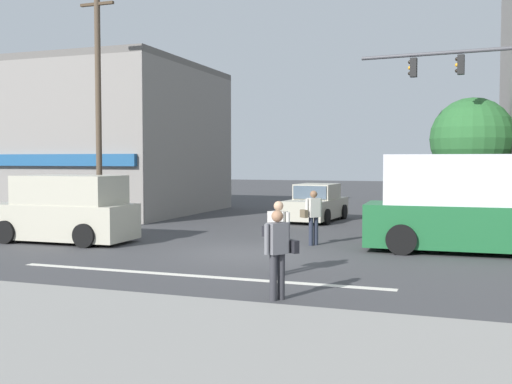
{
  "coord_description": "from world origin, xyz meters",
  "views": [
    {
      "loc": [
        5.75,
        -15.55,
        2.58
      ],
      "look_at": [
        -0.43,
        2.0,
        1.6
      ],
      "focal_mm": 42.0,
      "sensor_mm": 36.0,
      "label": 1
    }
  ],
  "objects": [
    {
      "name": "pedestrian_far_side",
      "position": [
        1.75,
        -2.73,
        0.95
      ],
      "size": [
        0.67,
        0.4,
        1.67
      ],
      "color": "#232838",
      "rests_on": "ground"
    },
    {
      "name": "sedan_approaching_near",
      "position": [
        -0.28,
        9.35,
        0.71
      ],
      "size": [
        2.12,
        4.22,
        1.58
      ],
      "color": "#B7B29E",
      "rests_on": "ground"
    },
    {
      "name": "street_tree",
      "position": [
        5.91,
        6.22,
        3.3
      ],
      "size": [
        2.82,
        2.82,
        4.73
      ],
      "color": "#4C3823",
      "rests_on": "ground"
    },
    {
      "name": "box_truck_crossing_center",
      "position": [
        5.59,
        2.15,
        1.25
      ],
      "size": [
        5.67,
        2.39,
        2.75
      ],
      "color": "#1E6033",
      "rests_on": "ground"
    },
    {
      "name": "ground_plane",
      "position": [
        0.0,
        0.0,
        0.0
      ],
      "size": [
        120.0,
        120.0,
        0.0
      ],
      "primitive_type": "plane",
      "color": "#3D3D3F"
    },
    {
      "name": "pedestrian_foreground_with_bag",
      "position": [
        2.5,
        -5.07,
        0.95
      ],
      "size": [
        0.56,
        0.6,
        1.67
      ],
      "color": "#333338",
      "rests_on": "ground"
    },
    {
      "name": "traffic_light_mast",
      "position": [
        6.23,
        4.16,
        4.18
      ],
      "size": [
        4.88,
        0.53,
        6.2
      ],
      "color": "#47474C",
      "rests_on": "ground"
    },
    {
      "name": "van_crossing_leftbound",
      "position": [
        -6.23,
        0.24,
        1.01
      ],
      "size": [
        4.64,
        2.11,
        2.11
      ],
      "color": "#B7B29E",
      "rests_on": "ground"
    },
    {
      "name": "building_left_block",
      "position": [
        -12.43,
        10.39,
        3.62
      ],
      "size": [
        11.83,
        9.71,
        7.24
      ],
      "color": "gray",
      "rests_on": "ground"
    },
    {
      "name": "utility_pole_near_left",
      "position": [
        -7.27,
        3.68,
        4.54
      ],
      "size": [
        1.4,
        0.22,
        8.77
      ],
      "color": "brown",
      "rests_on": "ground"
    },
    {
      "name": "lane_marking_stripe",
      "position": [
        0.0,
        -3.5,
        0.0
      ],
      "size": [
        9.0,
        0.24,
        0.01
      ],
      "primitive_type": "cube",
      "color": "silver",
      "rests_on": "ground"
    },
    {
      "name": "pedestrian_mid_crossing",
      "position": [
        1.37,
        2.09,
        0.95
      ],
      "size": [
        0.6,
        0.57,
        1.67
      ],
      "color": "#232838",
      "rests_on": "ground"
    },
    {
      "name": "sidewalk_curb",
      "position": [
        0.0,
        -8.5,
        0.08
      ],
      "size": [
        40.0,
        5.0,
        0.16
      ],
      "primitive_type": "cube",
      "color": "gray",
      "rests_on": "ground"
    }
  ]
}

